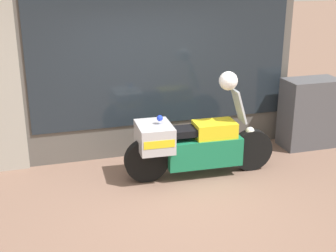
{
  "coord_description": "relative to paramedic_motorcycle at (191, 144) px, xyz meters",
  "views": [
    {
      "loc": [
        -1.77,
        -5.43,
        3.13
      ],
      "look_at": [
        0.24,
        1.25,
        0.67
      ],
      "focal_mm": 50.0,
      "sensor_mm": 36.0,
      "label": 1
    }
  ],
  "objects": [
    {
      "name": "window_display",
      "position": [
        -0.17,
        1.28,
        -0.04
      ],
      "size": [
        4.11,
        0.3,
        2.04
      ],
      "color": "slate",
      "rests_on": "ground"
    },
    {
      "name": "ground_plane",
      "position": [
        -0.45,
        -0.75,
        -0.52
      ],
      "size": [
        60.0,
        60.0,
        0.0
      ],
      "primitive_type": "plane",
      "color": "#7A5B4C"
    },
    {
      "name": "white_helmet",
      "position": [
        0.56,
        -0.02,
        0.95
      ],
      "size": [
        0.28,
        0.28,
        0.28
      ],
      "primitive_type": "sphere",
      "color": "white",
      "rests_on": "paramedic_motorcycle"
    },
    {
      "name": "shop_building",
      "position": [
        -0.79,
        1.24,
        1.09
      ],
      "size": [
        5.28,
        0.55,
        3.21
      ],
      "color": "#56514C",
      "rests_on": "ground"
    },
    {
      "name": "paramedic_motorcycle",
      "position": [
        0.0,
        0.0,
        0.0
      ],
      "size": [
        2.35,
        0.67,
        1.33
      ],
      "rotation": [
        0.0,
        0.0,
        -0.04
      ],
      "color": "black",
      "rests_on": "ground"
    },
    {
      "name": "utility_cabinet",
      "position": [
        2.42,
        0.61,
        0.09
      ],
      "size": [
        0.96,
        0.55,
        1.22
      ],
      "primitive_type": "cube",
      "color": "#4C4C51",
      "rests_on": "ground"
    }
  ]
}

